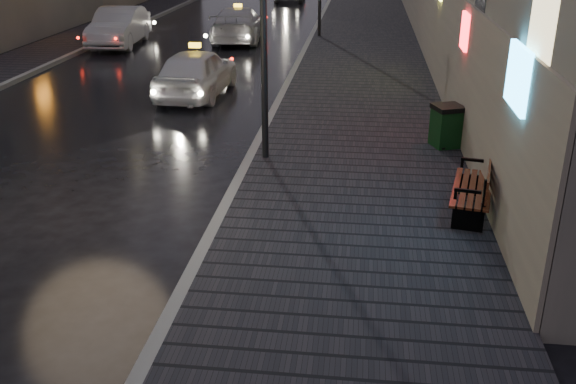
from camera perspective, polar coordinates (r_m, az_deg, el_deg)
name	(u,v)px	position (r m, az deg, el deg)	size (l,w,h in m)	color
ground	(65,310)	(9.36, -19.18, -9.91)	(120.00, 120.00, 0.00)	black
sidewalk	(365,42)	(28.39, 6.87, 13.08)	(4.60, 58.00, 0.15)	black
curb	(309,41)	(28.49, 1.91, 13.26)	(0.20, 58.00, 0.15)	slate
sidewalk_far	(84,36)	(31.05, -17.72, 13.03)	(2.40, 58.00, 0.15)	black
curb_far	(111,37)	(30.55, -15.43, 13.14)	(0.20, 58.00, 0.15)	slate
bench	(477,187)	(11.58, 16.42, 0.40)	(0.98, 1.93, 0.94)	black
trash_bin	(447,126)	(14.93, 13.93, 5.76)	(0.80, 0.80, 0.95)	black
taxi_near	(196,72)	(19.63, -8.15, 10.52)	(1.70, 4.23, 1.44)	silver
car_left_mid	(119,27)	(28.66, -14.80, 14.02)	(1.64, 4.70, 1.55)	#A5A4AD
taxi_mid	(238,24)	(28.89, -4.43, 14.65)	(2.03, 4.99, 1.45)	silver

